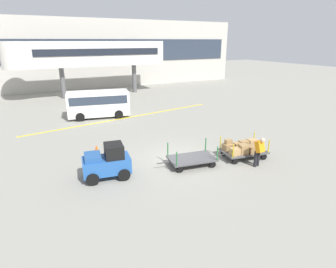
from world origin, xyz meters
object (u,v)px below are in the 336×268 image
baggage_cart_lead (192,159)px  safety_cone_near (97,150)px  shuttle_van (98,102)px  baggage_tug (107,162)px  baggage_handler (259,150)px  baggage_cart_middle (242,148)px

baggage_cart_lead → safety_cone_near: (-3.90, 3.59, -0.07)m
safety_cone_near → shuttle_van: bearing=74.8°
baggage_tug → shuttle_van: bearing=77.8°
baggage_tug → baggage_cart_lead: bearing=-8.8°
baggage_handler → baggage_tug: bearing=161.5°
baggage_tug → shuttle_van: 11.01m
baggage_tug → shuttle_van: size_ratio=0.44×
baggage_cart_middle → shuttle_van: size_ratio=0.61×
baggage_handler → safety_cone_near: (-6.71, 5.27, -0.59)m
baggage_handler → safety_cone_near: 8.55m
baggage_tug → baggage_cart_lead: size_ratio=0.73×
baggage_tug → baggage_handler: 7.29m
baggage_tug → safety_cone_near: baggage_tug is taller
baggage_handler → shuttle_van: bearing=109.3°
baggage_tug → baggage_cart_lead: 4.18m
baggage_handler → shuttle_van: shuttle_van is taller
baggage_handler → shuttle_van: 13.85m
baggage_cart_middle → baggage_handler: baggage_handler is taller
baggage_tug → baggage_handler: size_ratio=1.44×
safety_cone_near → baggage_tug: bearing=-94.0°
baggage_cart_middle → shuttle_van: 12.73m
baggage_handler → baggage_cart_lead: bearing=149.2°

